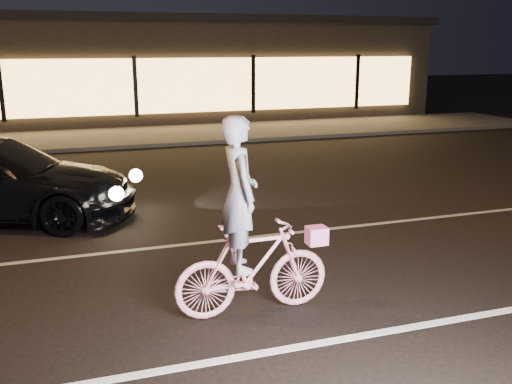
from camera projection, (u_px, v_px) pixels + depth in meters
name	position (u px, v px, depth m)	size (l,w,h in m)	color
ground	(277.00, 287.00, 7.45)	(90.00, 90.00, 0.00)	black
lane_stripe_near	(327.00, 342.00, 6.08)	(60.00, 0.12, 0.01)	silver
lane_stripe_far	(235.00, 239.00, 9.29)	(60.00, 0.10, 0.01)	gray
sidewalk	(144.00, 136.00, 19.39)	(30.00, 4.00, 0.12)	#383533
storefront	(123.00, 67.00, 24.34)	(25.40, 8.42, 4.20)	black
cyclist	(249.00, 246.00, 6.54)	(1.86, 0.64, 2.35)	#EB3466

